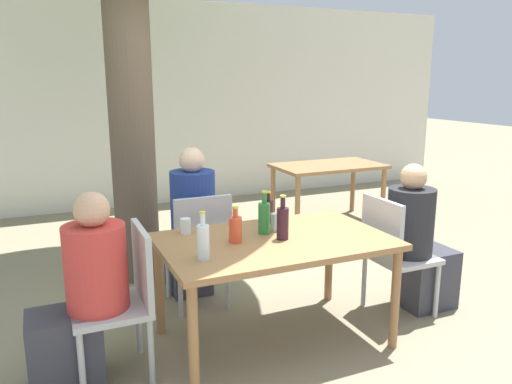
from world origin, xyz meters
TOP-DOWN VIEW (x-y plane):
  - ground_plane at (0.00, 0.00)m, footprint 30.00×30.00m
  - cafe_building_wall at (0.00, 4.16)m, footprint 10.00×0.08m
  - dining_table_front at (0.00, 0.00)m, footprint 1.49×0.93m
  - dining_table_back at (1.87, 2.34)m, footprint 1.31×0.76m
  - patio_chair_0 at (-0.98, 0.00)m, footprint 0.44×0.44m
  - patio_chair_1 at (0.98, 0.00)m, footprint 0.44×0.44m
  - patio_chair_2 at (-0.30, 0.70)m, footprint 0.44×0.44m
  - person_seated_0 at (-1.22, -0.00)m, footprint 0.58×0.35m
  - person_seated_1 at (1.22, -0.00)m, footprint 0.57×0.35m
  - person_seated_2 at (-0.30, 0.93)m, footprint 0.35×0.57m
  - wine_bottle_0 at (0.04, -0.03)m, footprint 0.08×0.08m
  - soda_bottle_1 at (-0.26, 0.03)m, footprint 0.08×0.08m
  - water_bottle_2 at (-0.54, -0.18)m, footprint 0.07×0.07m
  - wine_bottle_3 at (0.12, 0.35)m, footprint 0.08×0.08m
  - green_bottle_4 at (-0.02, 0.12)m, footprint 0.08×0.08m
  - drinking_glass_0 at (-0.50, 0.34)m, footprint 0.07×0.07m
  - drinking_glass_1 at (0.09, 0.16)m, footprint 0.07×0.07m

SIDE VIEW (x-z plane):
  - ground_plane at x=0.00m, z-range 0.00..0.00m
  - person_seated_0 at x=-1.22m, z-range -0.06..1.08m
  - person_seated_1 at x=1.22m, z-range -0.06..1.08m
  - patio_chair_0 at x=-0.98m, z-range 0.06..0.97m
  - patio_chair_1 at x=0.98m, z-range 0.06..0.97m
  - patio_chair_2 at x=-0.30m, z-range 0.06..0.97m
  - person_seated_2 at x=-0.30m, z-range -0.06..1.18m
  - dining_table_back at x=1.87m, z-range 0.27..1.00m
  - dining_table_front at x=0.00m, z-range 0.29..1.02m
  - drinking_glass_0 at x=-0.50m, z-range 0.73..0.83m
  - drinking_glass_1 at x=0.09m, z-range 0.73..0.85m
  - wine_bottle_3 at x=0.12m, z-range 0.70..0.94m
  - soda_bottle_1 at x=-0.26m, z-range 0.70..0.94m
  - water_bottle_2 at x=-0.54m, z-range 0.70..0.98m
  - wine_bottle_0 at x=0.04m, z-range 0.69..0.99m
  - green_bottle_4 at x=-0.02m, z-range 0.69..0.99m
  - cafe_building_wall at x=0.00m, z-range 0.00..2.80m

